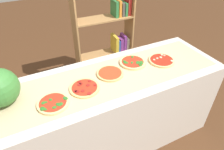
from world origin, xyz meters
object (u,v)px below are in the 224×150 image
(pizza_plain_2, at_px, (110,73))
(pizza_mushroom_4, at_px, (162,60))
(bookshelf, at_px, (110,39))
(pizza_spinach_3, at_px, (133,62))
(pizza_pepperoni_1, at_px, (85,88))
(pizza_spinach_0, at_px, (53,103))

(pizza_plain_2, distance_m, pizza_mushroom_4, 0.55)
(bookshelf, bearing_deg, pizza_spinach_3, -100.71)
(pizza_pepperoni_1, distance_m, bookshelf, 1.22)
(pizza_plain_2, height_order, bookshelf, bookshelf)
(pizza_pepperoni_1, bearing_deg, pizza_plain_2, 17.22)
(pizza_plain_2, relative_size, pizza_spinach_3, 0.95)
(pizza_spinach_0, xyz_separation_m, pizza_mushroom_4, (1.10, 0.12, -0.00))
(pizza_spinach_0, height_order, pizza_pepperoni_1, pizza_spinach_0)
(pizza_spinach_0, bearing_deg, bookshelf, 46.75)
(pizza_spinach_0, xyz_separation_m, pizza_plain_2, (0.55, 0.15, -0.00))
(pizza_pepperoni_1, distance_m, pizza_spinach_3, 0.57)
(pizza_spinach_0, bearing_deg, pizza_plain_2, 15.32)
(bookshelf, bearing_deg, pizza_plain_2, -115.81)
(pizza_pepperoni_1, relative_size, pizza_spinach_3, 1.00)
(pizza_plain_2, bearing_deg, pizza_pepperoni_1, -162.78)
(pizza_plain_2, xyz_separation_m, bookshelf, (0.43, 0.90, -0.15))
(pizza_spinach_0, relative_size, pizza_pepperoni_1, 0.95)
(bookshelf, bearing_deg, pizza_pepperoni_1, -125.85)
(pizza_plain_2, distance_m, pizza_spinach_3, 0.28)
(pizza_spinach_3, bearing_deg, pizza_mushroom_4, -19.07)
(pizza_spinach_3, xyz_separation_m, bookshelf, (0.16, 0.83, -0.16))
(pizza_mushroom_4, bearing_deg, pizza_pepperoni_1, -176.37)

